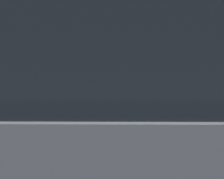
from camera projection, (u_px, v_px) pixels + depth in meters
sidewalk_curb at (103, 178)px, 4.87m from camera, size 36.00×3.20×0.13m
parking_meter at (75, 89)px, 3.62m from camera, size 0.18×0.19×1.55m
pedestrian_at_meter at (143, 101)px, 3.56m from camera, size 0.64×0.45×1.76m
parked_sedan_gray at (199, 158)px, 1.85m from camera, size 4.61×1.84×1.76m
background_railing at (107, 112)px, 6.23m from camera, size 24.06×0.06×1.09m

